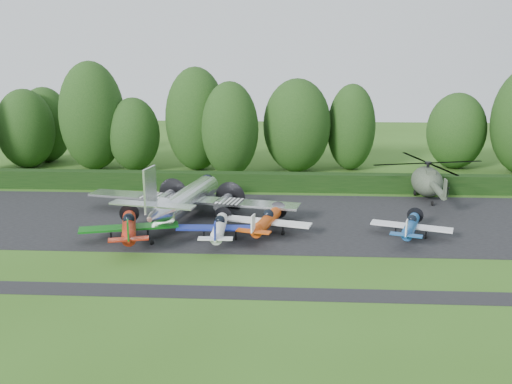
# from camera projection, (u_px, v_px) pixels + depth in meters

# --- Properties ---
(ground) EXTENTS (160.00, 160.00, 0.00)m
(ground) POSITION_uv_depth(u_px,v_px,m) (249.00, 260.00, 42.84)
(ground) COLOR #315618
(ground) RESTS_ON ground
(apron) EXTENTS (70.00, 18.00, 0.01)m
(apron) POSITION_uv_depth(u_px,v_px,m) (257.00, 220.00, 52.51)
(apron) COLOR black
(apron) RESTS_ON ground
(taxiway_verge) EXTENTS (70.00, 2.00, 0.00)m
(taxiway_verge) POSITION_uv_depth(u_px,v_px,m) (243.00, 293.00, 37.04)
(taxiway_verge) COLOR black
(taxiway_verge) RESTS_ON ground
(hedgerow) EXTENTS (90.00, 1.60, 2.00)m
(hedgerow) POSITION_uv_depth(u_px,v_px,m) (262.00, 191.00, 63.14)
(hedgerow) COLOR black
(hedgerow) RESTS_ON ground
(transport_plane) EXTENTS (20.64, 15.83, 6.61)m
(transport_plane) POSITION_uv_depth(u_px,v_px,m) (187.00, 199.00, 52.56)
(transport_plane) COLOR silver
(transport_plane) RESTS_ON ground
(light_plane_red) EXTENTS (8.02, 8.43, 3.08)m
(light_plane_red) POSITION_uv_depth(u_px,v_px,m) (129.00, 227.00, 46.37)
(light_plane_red) COLOR #9B1F0E
(light_plane_red) RESTS_ON ground
(light_plane_white) EXTENTS (7.13, 7.50, 2.74)m
(light_plane_white) POSITION_uv_depth(u_px,v_px,m) (219.00, 228.00, 46.66)
(light_plane_white) COLOR white
(light_plane_white) RESTS_ON ground
(light_plane_orange) EXTENTS (7.42, 7.80, 2.85)m
(light_plane_orange) POSITION_uv_depth(u_px,v_px,m) (266.00, 221.00, 48.16)
(light_plane_orange) COLOR #C4420B
(light_plane_orange) RESTS_ON ground
(light_plane_blue) EXTENTS (6.67, 7.01, 2.56)m
(light_plane_blue) POSITION_uv_depth(u_px,v_px,m) (411.00, 226.00, 47.36)
(light_plane_blue) COLOR #174C8D
(light_plane_blue) RESTS_ON ground
(helicopter) EXTENTS (11.98, 14.03, 3.86)m
(helicopter) POSITION_uv_depth(u_px,v_px,m) (427.00, 179.00, 59.56)
(helicopter) COLOR #353E30
(helicopter) RESTS_ON ground
(sign_board) EXTENTS (3.21, 0.12, 1.81)m
(sign_board) POSITION_uv_depth(u_px,v_px,m) (492.00, 184.00, 61.04)
(sign_board) COLOR #3F3326
(sign_board) RESTS_ON ground
(tree_1) EXTENTS (6.92, 6.92, 11.52)m
(tree_1) POSITION_uv_depth(u_px,v_px,m) (230.00, 129.00, 68.80)
(tree_1) COLOR black
(tree_1) RESTS_ON ground
(tree_2) EXTENTS (6.12, 6.12, 10.98)m
(tree_2) POSITION_uv_depth(u_px,v_px,m) (351.00, 127.00, 72.48)
(tree_2) COLOR black
(tree_2) RESTS_ON ground
(tree_3) EXTENTS (7.74, 7.74, 13.08)m
(tree_3) POSITION_uv_depth(u_px,v_px,m) (196.00, 119.00, 72.03)
(tree_3) COLOR black
(tree_3) RESTS_ON ground
(tree_5) EXTENTS (7.33, 7.33, 10.26)m
(tree_5) POSITION_uv_depth(u_px,v_px,m) (26.00, 129.00, 73.67)
(tree_5) COLOR black
(tree_5) RESTS_ON ground
(tree_6) EXTENTS (7.47, 7.47, 9.80)m
(tree_6) POSITION_uv_depth(u_px,v_px,m) (456.00, 131.00, 73.45)
(tree_6) COLOR black
(tree_6) RESTS_ON ground
(tree_7) EXTENTS (8.45, 8.45, 11.71)m
(tree_7) POSITION_uv_depth(u_px,v_px,m) (297.00, 126.00, 71.30)
(tree_7) COLOR black
(tree_7) RESTS_ON ground
(tree_8) EXTENTS (6.57, 6.57, 9.31)m
(tree_8) POSITION_uv_depth(u_px,v_px,m) (134.00, 134.00, 72.24)
(tree_8) COLOR black
(tree_8) RESTS_ON ground
(tree_9) EXTENTS (8.19, 8.19, 13.78)m
(tree_9) POSITION_uv_depth(u_px,v_px,m) (92.00, 116.00, 72.19)
(tree_9) COLOR black
(tree_9) RESTS_ON ground
(tree_10) EXTENTS (7.05, 7.05, 10.21)m
(tree_10) POSITION_uv_depth(u_px,v_px,m) (45.00, 125.00, 77.55)
(tree_10) COLOR black
(tree_10) RESTS_ON ground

